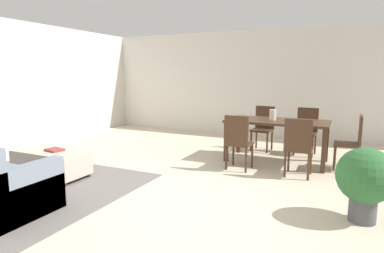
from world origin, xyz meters
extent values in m
plane|color=beige|center=(0.00, 0.00, 0.00)|extent=(10.80, 10.80, 0.00)
cube|color=silver|center=(0.00, 5.00, 1.35)|extent=(9.00, 0.12, 2.70)
cube|color=slate|center=(-2.18, -0.48, 0.00)|extent=(3.00, 2.80, 0.01)
cube|color=slate|center=(-1.18, -1.07, 0.31)|extent=(0.14, 0.86, 0.62)
cube|color=#B7AD9E|center=(-2.19, 0.11, 0.24)|extent=(1.16, 0.56, 0.36)
cylinder|color=#422B1C|center=(-2.72, 0.34, 0.03)|extent=(0.05, 0.05, 0.06)
cylinder|color=#422B1C|center=(-1.67, 0.34, 0.03)|extent=(0.05, 0.05, 0.06)
cylinder|color=#422B1C|center=(-2.72, -0.12, 0.03)|extent=(0.05, 0.05, 0.06)
cylinder|color=#422B1C|center=(-1.67, -0.12, 0.03)|extent=(0.05, 0.05, 0.06)
cube|color=#422B1C|center=(0.77, 2.52, 0.74)|extent=(1.77, 0.89, 0.04)
cube|color=#422B1C|center=(-0.06, 2.90, 0.36)|extent=(0.07, 0.07, 0.72)
cube|color=#422B1C|center=(1.59, 2.90, 0.36)|extent=(0.07, 0.07, 0.72)
cube|color=#422B1C|center=(-0.06, 2.14, 0.36)|extent=(0.07, 0.07, 0.72)
cube|color=#422B1C|center=(1.59, 2.14, 0.36)|extent=(0.07, 0.07, 0.72)
cube|color=#422B1C|center=(0.30, 1.78, 0.43)|extent=(0.41, 0.41, 0.04)
cube|color=#422B1C|center=(0.30, 1.60, 0.69)|extent=(0.40, 0.05, 0.47)
cylinder|color=#422B1C|center=(0.14, 1.96, 0.21)|extent=(0.04, 0.04, 0.41)
cylinder|color=#422B1C|center=(0.48, 1.95, 0.21)|extent=(0.04, 0.04, 0.41)
cylinder|color=#422B1C|center=(0.13, 1.62, 0.21)|extent=(0.04, 0.04, 0.41)
cylinder|color=#422B1C|center=(0.47, 1.61, 0.21)|extent=(0.04, 0.04, 0.41)
cube|color=#422B1C|center=(1.25, 1.80, 0.43)|extent=(0.40, 0.40, 0.04)
cube|color=#422B1C|center=(1.25, 1.62, 0.69)|extent=(0.40, 0.04, 0.47)
cylinder|color=#422B1C|center=(1.08, 1.97, 0.21)|extent=(0.04, 0.04, 0.41)
cylinder|color=#422B1C|center=(1.42, 1.97, 0.21)|extent=(0.04, 0.04, 0.41)
cylinder|color=#422B1C|center=(1.08, 1.63, 0.21)|extent=(0.04, 0.04, 0.41)
cylinder|color=#422B1C|center=(1.42, 1.63, 0.21)|extent=(0.04, 0.04, 0.41)
cube|color=#422B1C|center=(0.33, 3.25, 0.43)|extent=(0.43, 0.43, 0.04)
cube|color=#422B1C|center=(0.34, 3.43, 0.69)|extent=(0.40, 0.07, 0.47)
cylinder|color=#422B1C|center=(0.49, 3.07, 0.21)|extent=(0.04, 0.04, 0.41)
cylinder|color=#422B1C|center=(0.15, 3.09, 0.21)|extent=(0.04, 0.04, 0.41)
cylinder|color=#422B1C|center=(0.51, 3.40, 0.21)|extent=(0.04, 0.04, 0.41)
cylinder|color=#422B1C|center=(0.17, 3.43, 0.21)|extent=(0.04, 0.04, 0.41)
cube|color=#422B1C|center=(1.18, 3.27, 0.43)|extent=(0.43, 0.43, 0.04)
cube|color=#422B1C|center=(1.20, 3.45, 0.69)|extent=(0.40, 0.07, 0.47)
cylinder|color=#422B1C|center=(1.34, 3.09, 0.21)|extent=(0.04, 0.04, 0.41)
cylinder|color=#422B1C|center=(1.00, 3.11, 0.21)|extent=(0.04, 0.04, 0.41)
cylinder|color=#422B1C|center=(1.36, 3.42, 0.21)|extent=(0.04, 0.04, 0.41)
cylinder|color=#422B1C|center=(1.02, 3.45, 0.21)|extent=(0.04, 0.04, 0.41)
cube|color=#422B1C|center=(1.92, 2.51, 0.43)|extent=(0.40, 0.40, 0.04)
cube|color=#422B1C|center=(2.10, 2.51, 0.69)|extent=(0.04, 0.40, 0.47)
cylinder|color=#422B1C|center=(1.75, 2.34, 0.21)|extent=(0.04, 0.04, 0.41)
cylinder|color=#422B1C|center=(1.75, 2.68, 0.21)|extent=(0.04, 0.04, 0.41)
cylinder|color=#422B1C|center=(2.09, 2.34, 0.21)|extent=(0.04, 0.04, 0.41)
cylinder|color=#422B1C|center=(2.09, 2.68, 0.21)|extent=(0.04, 0.04, 0.41)
cylinder|color=silver|center=(0.68, 2.52, 0.86)|extent=(0.12, 0.12, 0.19)
cube|color=maroon|center=(-2.11, 0.12, 0.43)|extent=(0.29, 0.24, 0.03)
cylinder|color=#4C4C51|center=(2.10, 0.44, 0.13)|extent=(0.28, 0.28, 0.26)
sphere|color=#2D6633|center=(2.10, 0.44, 0.51)|extent=(0.60, 0.60, 0.60)
camera|label=1|loc=(1.85, -3.31, 1.57)|focal=30.16mm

